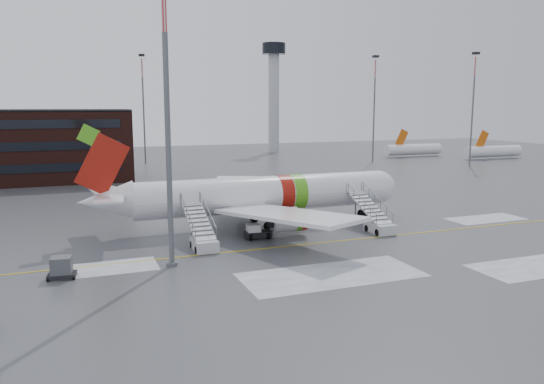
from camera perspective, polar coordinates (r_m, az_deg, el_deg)
name	(u,v)px	position (r m, az deg, el deg)	size (l,w,h in m)	color
ground	(339,238)	(52.43, 7.24, -4.95)	(260.00, 260.00, 0.00)	#494C4F
airliner	(257,195)	(56.38, -1.63, -0.34)	(35.03, 32.97, 11.18)	white
airstair_fwd	(376,221)	(55.63, 11.14, -3.11)	(2.05, 7.70, 3.48)	silver
airstair_aft	(202,237)	(48.60, -7.54, -4.79)	(2.05, 7.70, 3.48)	silver
pushback_tug	(256,232)	(51.83, -1.70, -4.33)	(2.60, 2.04, 1.43)	black
uld_container	(62,268)	(43.03, -21.69, -7.63)	(2.18, 1.72, 1.64)	black
light_mast_near	(167,116)	(42.14, -11.20, 8.05)	(1.20, 1.20, 23.10)	#595B60
control_tower	(274,85)	(150.00, 0.19, 11.46)	(6.40, 6.40, 30.00)	#B2B5BA
light_mast_far_ne	(374,102)	(125.61, 10.95, 9.50)	(1.20, 1.20, 24.25)	#595B60
light_mast_far_n	(143,102)	(123.79, -13.68, 9.42)	(1.20, 1.20, 24.25)	#595B60
light_mast_far_e	(473,102)	(123.94, 20.82, 9.08)	(1.20, 1.20, 24.25)	#595B60
distant_aircraft	(439,158)	(139.66, 17.51, 3.50)	(35.00, 18.00, 8.00)	#D8590C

